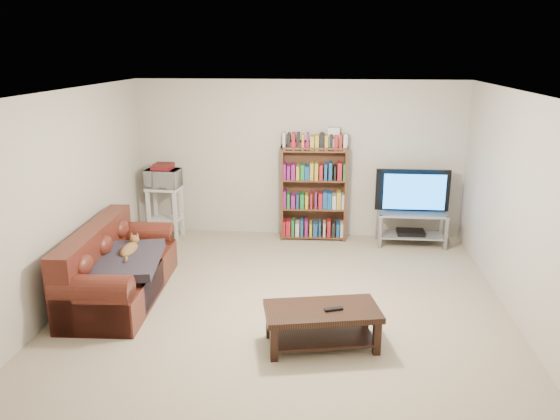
# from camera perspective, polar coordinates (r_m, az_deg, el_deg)

# --- Properties ---
(floor) EXTENTS (5.00, 5.00, 0.00)m
(floor) POSITION_cam_1_polar(r_m,az_deg,el_deg) (6.42, 0.57, -9.63)
(floor) COLOR tan
(floor) RESTS_ON ground
(ceiling) EXTENTS (5.00, 5.00, 0.00)m
(ceiling) POSITION_cam_1_polar(r_m,az_deg,el_deg) (5.79, 0.64, 12.25)
(ceiling) COLOR white
(ceiling) RESTS_ON ground
(wall_back) EXTENTS (5.00, 0.00, 5.00)m
(wall_back) POSITION_cam_1_polar(r_m,az_deg,el_deg) (8.42, 2.00, 5.32)
(wall_back) COLOR beige
(wall_back) RESTS_ON ground
(wall_front) EXTENTS (5.00, 0.00, 5.00)m
(wall_front) POSITION_cam_1_polar(r_m,az_deg,el_deg) (3.66, -2.65, -9.86)
(wall_front) COLOR beige
(wall_front) RESTS_ON ground
(wall_left) EXTENTS (0.00, 5.00, 5.00)m
(wall_left) POSITION_cam_1_polar(r_m,az_deg,el_deg) (6.67, -21.33, 1.22)
(wall_left) COLOR beige
(wall_left) RESTS_ON ground
(wall_right) EXTENTS (0.00, 5.00, 5.00)m
(wall_right) POSITION_cam_1_polar(r_m,az_deg,el_deg) (6.31, 23.85, 0.10)
(wall_right) COLOR beige
(wall_right) RESTS_ON ground
(sofa) EXTENTS (0.95, 2.03, 0.85)m
(sofa) POSITION_cam_1_polar(r_m,az_deg,el_deg) (6.74, -16.88, -6.26)
(sofa) COLOR #501D14
(sofa) RESTS_ON floor
(blanket) EXTENTS (0.89, 1.09, 0.18)m
(blanket) POSITION_cam_1_polar(r_m,az_deg,el_deg) (6.49, -15.94, -5.11)
(blanket) COLOR #2A252F
(blanket) RESTS_ON sofa
(cat) EXTENTS (0.24, 0.55, 0.16)m
(cat) POSITION_cam_1_polar(r_m,az_deg,el_deg) (6.63, -15.50, -4.06)
(cat) COLOR brown
(cat) RESTS_ON sofa
(coffee_table) EXTENTS (1.20, 0.77, 0.40)m
(coffee_table) POSITION_cam_1_polar(r_m,az_deg,el_deg) (5.46, 4.40, -11.37)
(coffee_table) COLOR black
(coffee_table) RESTS_ON floor
(remote) EXTENTS (0.19, 0.11, 0.02)m
(remote) POSITION_cam_1_polar(r_m,az_deg,el_deg) (5.37, 5.61, -10.27)
(remote) COLOR black
(remote) RESTS_ON coffee_table
(tv_stand) EXTENTS (1.01, 0.46, 0.50)m
(tv_stand) POSITION_cam_1_polar(r_m,az_deg,el_deg) (8.36, 13.55, -1.30)
(tv_stand) COLOR #999EA3
(tv_stand) RESTS_ON floor
(television) EXTENTS (1.09, 0.14, 0.63)m
(television) POSITION_cam_1_polar(r_m,az_deg,el_deg) (8.23, 13.77, 1.86)
(television) COLOR black
(television) RESTS_ON tv_stand
(dvd_player) EXTENTS (0.40, 0.28, 0.06)m
(dvd_player) POSITION_cam_1_polar(r_m,az_deg,el_deg) (8.41, 13.48, -2.28)
(dvd_player) COLOR black
(dvd_player) RESTS_ON tv_stand
(bookshelf) EXTENTS (1.01, 0.34, 1.44)m
(bookshelf) POSITION_cam_1_polar(r_m,az_deg,el_deg) (8.32, 3.54, 1.91)
(bookshelf) COLOR #502E1C
(bookshelf) RESTS_ON floor
(shelf_clutter) EXTENTS (0.73, 0.24, 0.28)m
(shelf_clutter) POSITION_cam_1_polar(r_m,az_deg,el_deg) (8.17, 4.33, 7.38)
(shelf_clutter) COLOR silver
(shelf_clutter) RESTS_ON bookshelf
(microwave_stand) EXTENTS (0.53, 0.41, 0.81)m
(microwave_stand) POSITION_cam_1_polar(r_m,az_deg,el_deg) (8.58, -11.93, 0.49)
(microwave_stand) COLOR silver
(microwave_stand) RESTS_ON floor
(microwave) EXTENTS (0.52, 0.38, 0.28)m
(microwave) POSITION_cam_1_polar(r_m,az_deg,el_deg) (8.47, -12.10, 3.27)
(microwave) COLOR silver
(microwave) RESTS_ON microwave_stand
(game_boxes) EXTENTS (0.31, 0.28, 0.05)m
(game_boxes) POSITION_cam_1_polar(r_m,az_deg,el_deg) (8.44, -12.16, 4.35)
(game_boxes) COLOR maroon
(game_boxes) RESTS_ON microwave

